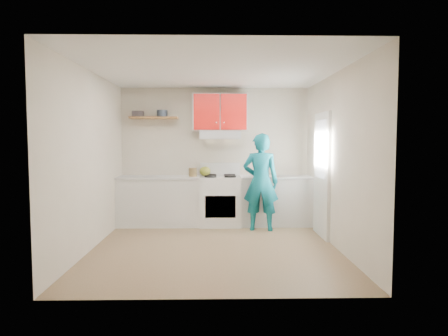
{
  "coord_description": "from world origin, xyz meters",
  "views": [
    {
      "loc": [
        0.02,
        -5.75,
        1.59
      ],
      "look_at": [
        0.15,
        0.55,
        1.15
      ],
      "focal_mm": 31.54,
      "sensor_mm": 36.0,
      "label": 1
    }
  ],
  "objects_px": {
    "person": "(261,182)",
    "kettle": "(205,171)",
    "tin": "(162,113)",
    "crock": "(193,173)",
    "stove": "(220,201)"
  },
  "relations": [
    {
      "from": "crock",
      "to": "tin",
      "type": "bearing_deg",
      "value": 163.2
    },
    {
      "from": "kettle",
      "to": "tin",
      "type": "bearing_deg",
      "value": -167.43
    },
    {
      "from": "tin",
      "to": "person",
      "type": "distance_m",
      "value": 2.27
    },
    {
      "from": "kettle",
      "to": "person",
      "type": "bearing_deg",
      "value": -12.47
    },
    {
      "from": "stove",
      "to": "crock",
      "type": "relative_size",
      "value": 5.03
    },
    {
      "from": "tin",
      "to": "person",
      "type": "relative_size",
      "value": 0.12
    },
    {
      "from": "kettle",
      "to": "person",
      "type": "xyz_separation_m",
      "value": [
        1.0,
        -0.54,
        -0.15
      ]
    },
    {
      "from": "tin",
      "to": "person",
      "type": "bearing_deg",
      "value": -17.93
    },
    {
      "from": "person",
      "to": "kettle",
      "type": "bearing_deg",
      "value": -20.29
    },
    {
      "from": "stove",
      "to": "tin",
      "type": "relative_size",
      "value": 4.49
    },
    {
      "from": "tin",
      "to": "kettle",
      "type": "height_order",
      "value": "tin"
    },
    {
      "from": "tin",
      "to": "person",
      "type": "height_order",
      "value": "tin"
    },
    {
      "from": "person",
      "to": "stove",
      "type": "bearing_deg",
      "value": -23.28
    },
    {
      "from": "tin",
      "to": "crock",
      "type": "height_order",
      "value": "tin"
    },
    {
      "from": "stove",
      "to": "person",
      "type": "bearing_deg",
      "value": -31.29
    }
  ]
}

